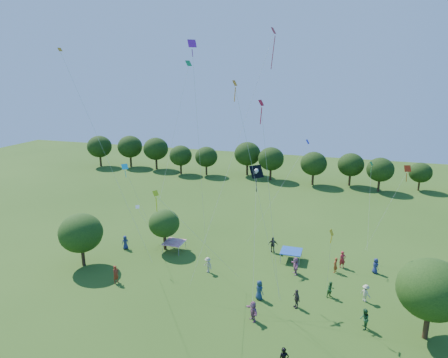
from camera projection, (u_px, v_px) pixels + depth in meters
near_tree_west at (81, 233)px, 41.38m from camera, size 4.51×4.51×5.72m
near_tree_north at (164, 223)px, 45.35m from camera, size 3.52×3.52×4.78m
near_tree_east at (432, 289)px, 29.68m from camera, size 5.06×5.06×6.46m
treeline at (282, 159)px, 74.47m from camera, size 88.01×8.77×6.77m
tent_red_stripe at (174, 242)px, 45.48m from camera, size 2.20×2.20×1.10m
tent_blue at (291, 251)px, 43.22m from camera, size 2.20×2.20×1.10m
crowd_person_0 at (259, 290)px, 35.79m from camera, size 1.01×0.93×1.82m
crowd_person_1 at (335, 265)px, 40.62m from camera, size 0.61×0.71×1.63m
crowd_person_2 at (331, 290)px, 36.13m from camera, size 0.84×0.80×1.53m
crowd_person_3 at (366, 293)px, 35.46m from camera, size 1.10×1.06×1.62m
crowd_person_4 at (273, 245)px, 45.18m from camera, size 1.12×0.61×1.82m
crowd_person_5 at (296, 266)px, 40.22m from camera, size 1.25×1.83×1.85m
crowd_person_6 at (375, 266)px, 40.48m from camera, size 0.80×0.89×1.60m
crowd_person_7 at (342, 260)px, 41.60m from camera, size 0.79×0.66×1.82m
crowd_person_8 at (364, 319)px, 31.62m from camera, size 0.50×0.88×1.76m
crowd_person_9 at (208, 265)px, 40.62m from camera, size 1.17×0.92×1.64m
crowd_person_10 at (296, 298)px, 34.54m from camera, size 0.98×1.08×1.72m
crowd_person_11 at (253, 311)px, 32.69m from camera, size 1.55×1.58×1.75m
crowd_person_12 at (125, 242)px, 46.04m from camera, size 0.85×0.88×1.61m
crowd_person_13 at (116, 274)px, 38.58m from camera, size 0.58×0.75×1.80m
pirate_kite at (256, 173)px, 35.90m from camera, size 1.79×6.05×10.36m
red_high_kite at (257, 84)px, 36.18m from camera, size 5.62×8.44×22.44m
small_kite_0 at (402, 179)px, 40.74m from camera, size 3.75×1.22×9.38m
small_kite_1 at (248, 149)px, 29.80m from camera, size 3.87×1.80×17.96m
small_kite_2 at (177, 217)px, 31.41m from camera, size 4.79×7.20×9.99m
small_kite_3 at (182, 96)px, 46.21m from camera, size 3.55×5.04×19.82m
small_kite_4 at (295, 164)px, 43.57m from camera, size 6.00×3.48×11.46m
small_kite_5 at (195, 93)px, 34.62m from camera, size 0.79×4.24×21.13m
small_kite_6 at (139, 210)px, 47.30m from camera, size 2.24×0.44×3.25m
small_kite_7 at (129, 177)px, 42.72m from camera, size 1.08×4.50×9.16m
small_kite_8 at (266, 155)px, 30.00m from camera, size 1.96×1.18×16.58m
small_kite_9 at (331, 242)px, 31.81m from camera, size 0.34×2.11×6.54m
small_kite_10 at (96, 133)px, 37.05m from camera, size 7.40×1.81×20.62m
small_kite_11 at (371, 179)px, 43.67m from camera, size 0.44×4.01×8.99m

